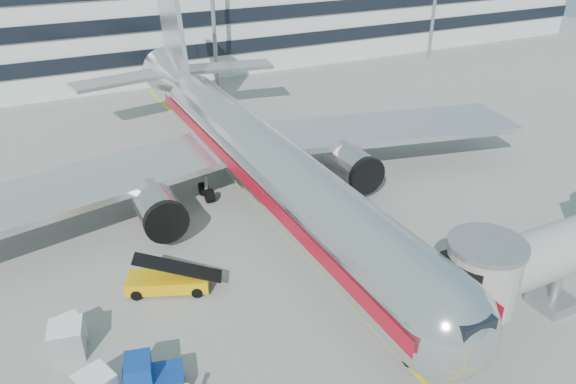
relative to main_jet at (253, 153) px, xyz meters
name	(u,v)px	position (x,y,z in m)	size (l,w,h in m)	color
ground	(329,281)	(0.00, -11.72, -4.23)	(180.00, 180.00, 0.00)	gray
lead_in_line	(264,211)	(0.00, -1.72, -4.23)	(0.25, 70.00, 0.01)	yellow
main_jet	(253,153)	(0.00, 0.00, 0.00)	(50.95, 48.70, 16.06)	silver
terminal	(120,10)	(0.00, 46.23, 3.57)	(150.00, 24.25, 15.60)	silver
belt_loader	(168,281)	(-9.28, -8.08, -3.53)	(5.28, 3.58, 2.50)	#D59D08
baggage_tug	(149,378)	(-12.32, -15.62, -3.29)	(3.19, 2.41, 2.17)	navy
cargo_container_right	(69,331)	(-15.30, -10.21, -3.48)	(1.68, 1.68, 1.50)	#B5B8BD
cargo_container_front	(67,340)	(-15.47, -11.04, -3.32)	(2.02, 2.02, 1.81)	#B5B8BD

